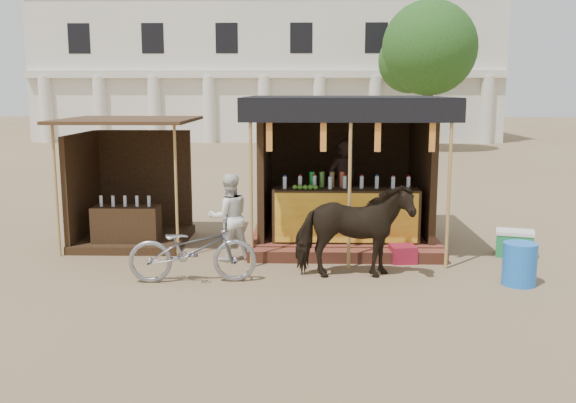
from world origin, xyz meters
The scene contains 11 objects.
ground centered at (0.00, 0.00, 0.00)m, with size 120.00×120.00×0.00m, color #846B4C.
main_stall centered at (1.00, 3.36, 1.03)m, with size 3.60×3.61×2.78m.
secondary_stall centered at (-3.17, 3.24, 0.85)m, with size 2.40×2.40×2.38m.
cow centered at (1.03, 0.97, 0.75)m, with size 0.81×1.78×1.50m, color black.
motorbike centered at (-1.43, 0.71, 0.51)m, with size 0.68×1.94×1.02m, color gray.
bystander centered at (-1.02, 2.00, 0.75)m, with size 0.73×0.57×1.51m, color white.
blue_barrel centered at (3.51, 0.69, 0.32)m, with size 0.50×0.50×0.65m, color blue.
red_crate centered at (1.95, 1.93, 0.15)m, with size 0.42×0.39×0.29m, color maroon.
cooler centered at (3.98, 2.40, 0.23)m, with size 0.74×0.60×0.46m.
background_building centered at (-2.00, 29.94, 3.98)m, with size 26.00×7.45×8.18m.
tree centered at (5.81, 22.14, 4.63)m, with size 4.50×4.40×7.00m.
Camera 1 is at (0.29, -8.73, 2.92)m, focal length 40.00 mm.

